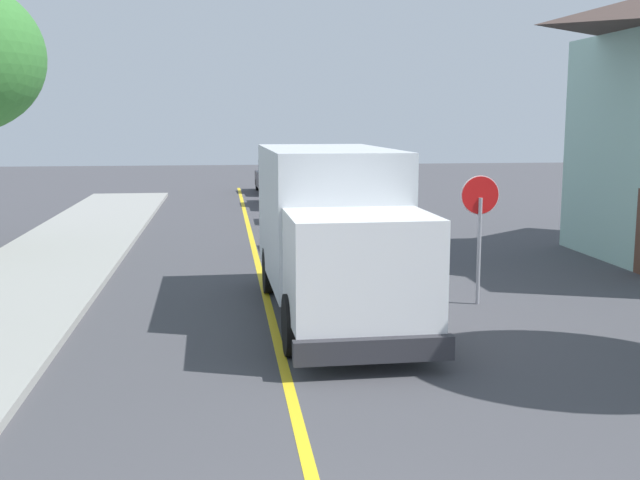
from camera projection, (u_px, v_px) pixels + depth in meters
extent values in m
cube|color=gold|center=(270.00, 312.00, 15.12)|extent=(0.16, 56.00, 0.01)
cube|color=silver|center=(327.00, 213.00, 15.46)|extent=(2.49, 5.04, 2.60)
cube|color=white|center=(360.00, 267.00, 12.11)|extent=(2.32, 2.04, 1.70)
cube|color=#1E2D3D|center=(372.00, 254.00, 11.17)|extent=(2.04, 0.12, 0.75)
cube|color=#2D2D33|center=(374.00, 350.00, 11.22)|extent=(2.40, 0.24, 0.36)
cylinder|color=black|center=(420.00, 320.00, 12.60)|extent=(0.32, 1.01, 1.00)
cylinder|color=black|center=(293.00, 325.00, 12.31)|extent=(0.32, 1.01, 1.00)
cylinder|color=black|center=(364.00, 268.00, 17.05)|extent=(0.32, 1.01, 1.00)
cylinder|color=black|center=(270.00, 270.00, 16.75)|extent=(0.32, 1.01, 1.00)
cube|color=#2D4793|center=(329.00, 230.00, 21.83)|extent=(1.88, 4.43, 0.76)
cube|color=#1E2D3D|center=(329.00, 205.00, 21.87)|extent=(1.62, 1.83, 0.64)
cylinder|color=black|center=(366.00, 249.00, 20.62)|extent=(0.23, 0.64, 0.64)
cylinder|color=black|center=(308.00, 250.00, 20.39)|extent=(0.23, 0.64, 0.64)
cylinder|color=black|center=(348.00, 234.00, 23.37)|extent=(0.23, 0.64, 0.64)
cylinder|color=black|center=(296.00, 235.00, 23.15)|extent=(0.23, 0.64, 0.64)
cube|color=silver|center=(309.00, 206.00, 28.00)|extent=(1.83, 4.41, 0.76)
cube|color=#1E2D3D|center=(309.00, 186.00, 28.04)|extent=(1.60, 1.81, 0.64)
cylinder|color=black|center=(336.00, 219.00, 26.77)|extent=(0.22, 0.64, 0.64)
cylinder|color=black|center=(291.00, 220.00, 26.58)|extent=(0.22, 0.64, 0.64)
cylinder|color=black|center=(326.00, 210.00, 29.53)|extent=(0.22, 0.64, 0.64)
cylinder|color=black|center=(285.00, 210.00, 29.34)|extent=(0.22, 0.64, 0.64)
cube|color=#B7B7BC|center=(286.00, 191.00, 33.77)|extent=(1.83, 4.41, 0.76)
cube|color=#1E2D3D|center=(285.00, 175.00, 33.81)|extent=(1.60, 1.81, 0.64)
cylinder|color=black|center=(307.00, 201.00, 32.55)|extent=(0.23, 0.64, 0.64)
cylinder|color=black|center=(270.00, 202.00, 32.34)|extent=(0.23, 0.64, 0.64)
cylinder|color=black|center=(300.00, 195.00, 35.30)|extent=(0.23, 0.64, 0.64)
cylinder|color=black|center=(266.00, 195.00, 35.09)|extent=(0.23, 0.64, 0.64)
cube|color=black|center=(275.00, 180.00, 39.73)|extent=(1.92, 4.45, 0.76)
cube|color=#1E2D3D|center=(275.00, 166.00, 39.76)|extent=(1.63, 1.84, 0.64)
cylinder|color=black|center=(293.00, 189.00, 38.52)|extent=(0.24, 0.65, 0.64)
cylinder|color=black|center=(262.00, 189.00, 38.28)|extent=(0.24, 0.65, 0.64)
cylinder|color=black|center=(287.00, 184.00, 41.27)|extent=(0.24, 0.65, 0.64)
cylinder|color=black|center=(258.00, 184.00, 41.03)|extent=(0.24, 0.65, 0.64)
cylinder|color=gray|center=(479.00, 251.00, 15.62)|extent=(0.08, 0.08, 2.20)
cylinder|color=red|center=(480.00, 195.00, 15.47)|extent=(0.76, 0.03, 0.76)
cylinder|color=white|center=(480.00, 195.00, 15.49)|extent=(0.80, 0.02, 0.80)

